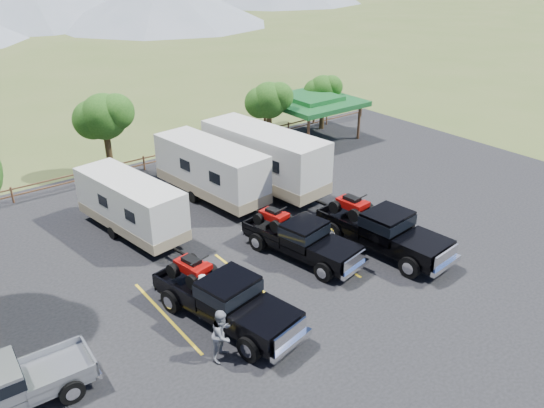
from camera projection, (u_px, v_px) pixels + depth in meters
ground at (349, 309)px, 21.11m from camera, size 320.00×320.00×0.00m
asphalt_lot at (300, 276)px, 23.24m from camera, size 44.00×34.00×0.04m
stall_lines at (286, 266)px, 23.94m from camera, size 12.12×5.50×0.01m
tree_ne_a at (269, 100)px, 36.66m from camera, size 3.11×2.92×4.76m
tree_ne_b at (323, 90)px, 40.82m from camera, size 2.77×2.59×4.27m
tree_north at (103, 117)px, 31.88m from camera, size 3.46×3.24×5.25m
rail_fence at (172, 155)px, 35.13m from camera, size 36.12×0.12×1.00m
pavilion at (312, 101)px, 39.16m from camera, size 6.20×6.20×3.22m
rig_left at (224, 297)px, 20.02m from camera, size 3.31×6.81×2.18m
rig_center at (300, 237)px, 24.31m from camera, size 3.00×6.29×2.02m
rig_right at (381, 229)px, 24.82m from camera, size 2.92×6.97×2.27m
trailer_left at (131, 206)px, 26.05m from camera, size 3.16×8.38×2.90m
trailer_center at (211, 171)px, 29.72m from camera, size 3.27×9.33×3.22m
trailer_right at (264, 159)px, 30.89m from camera, size 3.64×10.31×3.56m
pickup_silver at (3, 388)px, 16.12m from camera, size 5.64×2.15×1.67m
person_a at (202, 296)px, 20.29m from camera, size 0.82×0.78×1.88m
person_b at (222, 334)px, 18.21m from camera, size 1.17×1.09×1.94m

